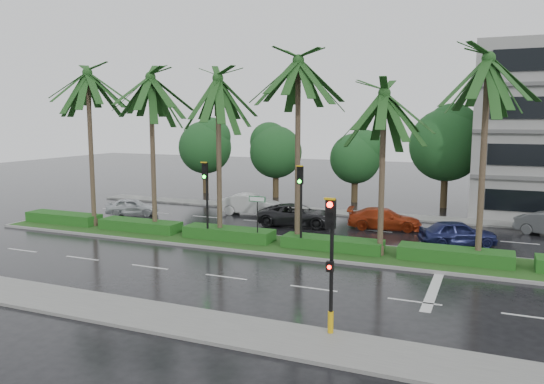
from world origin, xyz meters
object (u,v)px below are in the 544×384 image
at_px(street_sign, 257,208).
at_px(car_darkgrey, 297,215).
at_px(signal_near, 331,260).
at_px(car_blue, 458,233).
at_px(signal_median_left, 206,189).
at_px(car_silver, 132,207).
at_px(car_white, 250,204).
at_px(car_red, 384,219).

height_order(street_sign, car_darkgrey, street_sign).
relative_size(signal_near, car_blue, 1.07).
distance_m(street_sign, car_darkgrey, 6.33).
height_order(signal_near, signal_median_left, signal_median_left).
xyz_separation_m(car_silver, car_blue, (21.93, -0.55, 0.08)).
bearing_deg(street_sign, car_darkgrey, 90.00).
bearing_deg(car_white, car_silver, 107.39).
height_order(signal_near, car_blue, signal_near).
height_order(signal_near, car_darkgrey, signal_near).
xyz_separation_m(car_white, car_red, (9.85, -1.39, -0.07)).
xyz_separation_m(car_darkgrey, car_blue, (9.85, -1.65, -0.00)).
distance_m(signal_median_left, car_white, 9.24).
xyz_separation_m(street_sign, car_silver, (-12.08, 5.07, -1.51)).
xyz_separation_m(signal_near, car_red, (-1.65, 17.13, -1.85)).
xyz_separation_m(signal_near, signal_median_left, (-10.00, 9.69, 0.49)).
bearing_deg(car_red, car_silver, 88.85).
height_order(car_white, car_darkgrey, car_white).
xyz_separation_m(signal_near, street_sign, (-7.00, 9.87, -0.38)).
bearing_deg(street_sign, car_red, 53.59).
height_order(signal_median_left, street_sign, signal_median_left).
height_order(car_darkgrey, car_red, car_darkgrey).
height_order(car_white, car_blue, car_white).
distance_m(signal_near, car_red, 17.31).
height_order(signal_median_left, car_silver, signal_median_left).
distance_m(street_sign, car_red, 9.14).
bearing_deg(signal_median_left, car_silver, 149.96).
xyz_separation_m(street_sign, car_darkgrey, (0.00, 6.17, -1.43)).
bearing_deg(car_blue, car_silver, 65.42).
bearing_deg(signal_near, car_white, 121.83).
relative_size(signal_near, signal_median_left, 1.00).
bearing_deg(car_darkgrey, signal_median_left, 146.34).
xyz_separation_m(signal_median_left, car_red, (8.35, 7.44, -2.34)).
distance_m(signal_median_left, car_blue, 13.88).
height_order(signal_near, street_sign, signal_near).
relative_size(signal_near, car_white, 0.99).
height_order(signal_near, car_red, signal_near).
height_order(street_sign, car_silver, street_sign).
xyz_separation_m(car_white, car_darkgrey, (4.50, -2.49, -0.03)).
height_order(car_silver, car_blue, car_blue).
xyz_separation_m(signal_near, car_blue, (2.85, 14.39, -1.81)).
relative_size(car_silver, car_red, 0.80).
bearing_deg(car_darkgrey, car_silver, 86.84).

